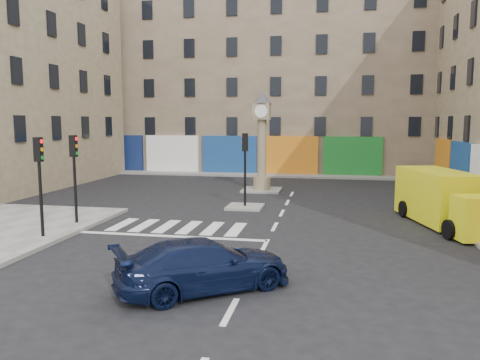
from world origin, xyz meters
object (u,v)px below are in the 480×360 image
(clock_pillar, at_px, (262,135))
(navy_sedan, at_px, (204,265))
(traffic_light_left_far, at_px, (74,165))
(yellow_van, at_px, (443,199))
(traffic_light_left_near, at_px, (39,171))
(traffic_light_island, at_px, (245,158))

(clock_pillar, height_order, navy_sedan, clock_pillar)
(traffic_light_left_far, bearing_deg, yellow_van, 11.38)
(traffic_light_left_near, relative_size, clock_pillar, 0.61)
(traffic_light_island, bearing_deg, navy_sedan, -85.02)
(traffic_light_island, bearing_deg, traffic_light_left_far, -139.40)
(clock_pillar, relative_size, navy_sedan, 1.30)
(traffic_light_left_near, bearing_deg, traffic_light_left_far, 90.00)
(traffic_light_left_near, relative_size, navy_sedan, 0.79)
(traffic_light_left_near, height_order, navy_sedan, traffic_light_left_near)
(traffic_light_left_far, height_order, clock_pillar, clock_pillar)
(traffic_light_left_near, xyz_separation_m, traffic_light_left_far, (0.00, 2.40, 0.00))
(traffic_light_left_far, xyz_separation_m, clock_pillar, (6.30, 11.40, 0.93))
(clock_pillar, relative_size, yellow_van, 0.93)
(traffic_light_left_near, height_order, yellow_van, traffic_light_left_near)
(traffic_light_island, height_order, navy_sedan, traffic_light_island)
(traffic_light_left_far, height_order, navy_sedan, traffic_light_left_far)
(traffic_light_left_near, bearing_deg, clock_pillar, 65.45)
(traffic_light_left_far, relative_size, navy_sedan, 0.79)
(traffic_light_left_near, xyz_separation_m, navy_sedan, (7.32, -3.89, -1.94))
(yellow_van, bearing_deg, traffic_light_island, 151.38)
(traffic_light_island, bearing_deg, traffic_light_left_near, -128.93)
(yellow_van, bearing_deg, navy_sedan, -144.67)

